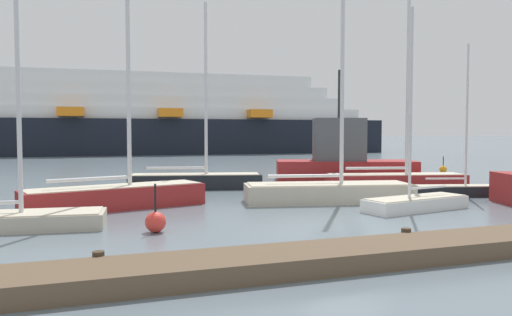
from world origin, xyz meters
TOP-DOWN VIEW (x-y plane):
  - ground_plane at (0.00, 0.00)m, footprint 600.00×600.00m
  - dock_pier at (0.00, -4.19)m, footprint 18.41×1.83m
  - sailboat_0 at (4.07, 1.73)m, footprint 4.50×2.09m
  - sailboat_1 at (-6.46, 5.80)m, footprint 6.98×3.44m
  - sailboat_2 at (8.42, 4.45)m, footprint 4.24×2.07m
  - sailboat_3 at (-2.19, 11.27)m, footprint 6.89×3.08m
  - sailboat_4 at (8.20, 8.90)m, footprint 7.59×3.33m
  - sailboat_5 at (-9.85, 2.58)m, footprint 5.87×2.29m
  - sailboat_6 at (1.97, 4.67)m, footprint 7.14×3.34m
  - fishing_boat_3 at (7.12, 12.74)m, footprint 8.64×5.28m
  - channel_buoy_0 at (16.54, 15.23)m, footprint 0.52×0.52m
  - channel_buoy_1 at (-5.67, 0.76)m, footprint 0.61×0.61m
  - cruise_ship at (-8.81, 54.85)m, footprint 83.22×16.06m

SIDE VIEW (x-z plane):
  - ground_plane at x=0.00m, z-range 0.00..0.00m
  - dock_pier at x=0.00m, z-range -0.04..0.46m
  - channel_buoy_0 at x=16.54m, z-range -0.32..0.86m
  - channel_buoy_1 at x=-5.67m, z-range -0.40..1.02m
  - sailboat_0 at x=4.07m, z-range -3.37..4.07m
  - sailboat_2 at x=8.42m, z-range -3.07..3.78m
  - sailboat_5 at x=-9.85m, z-range -4.58..5.46m
  - sailboat_3 at x=-2.19m, z-range -4.21..5.25m
  - sailboat_6 at x=1.97m, z-range -4.64..5.68m
  - sailboat_1 at x=-6.46m, z-range -5.28..6.49m
  - sailboat_4 at x=8.20m, z-range -6.44..7.82m
  - fishing_boat_3 at x=7.12m, z-range -2.01..4.60m
  - cruise_ship at x=-8.81m, z-range -2.63..12.02m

